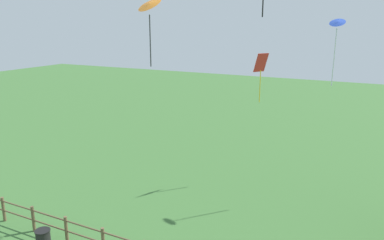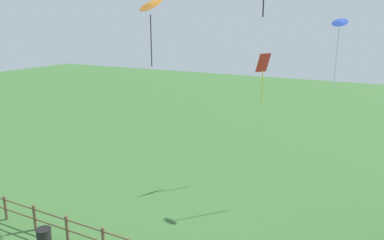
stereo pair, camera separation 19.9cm
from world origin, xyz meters
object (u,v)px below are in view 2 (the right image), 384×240
(kite_orange_delta, at_px, (150,6))
(kite_blue_delta, at_px, (339,28))
(trash_bin, at_px, (44,238))
(kite_red_diamond, at_px, (263,68))

(kite_orange_delta, distance_m, kite_blue_delta, 9.48)
(trash_bin, xyz_separation_m, kite_blue_delta, (9.51, 10.83, 8.43))
(kite_blue_delta, height_order, kite_red_diamond, kite_blue_delta)
(trash_bin, xyz_separation_m, kite_orange_delta, (2.81, 4.18, 9.35))
(kite_orange_delta, xyz_separation_m, kite_blue_delta, (6.70, 6.64, -0.92))
(trash_bin, bearing_deg, kite_orange_delta, 56.16)
(trash_bin, distance_m, kite_orange_delta, 10.62)
(kite_blue_delta, bearing_deg, kite_orange_delta, -135.25)
(trash_bin, height_order, kite_red_diamond, kite_red_diamond)
(trash_bin, xyz_separation_m, kite_red_diamond, (5.56, 11.36, 6.22))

